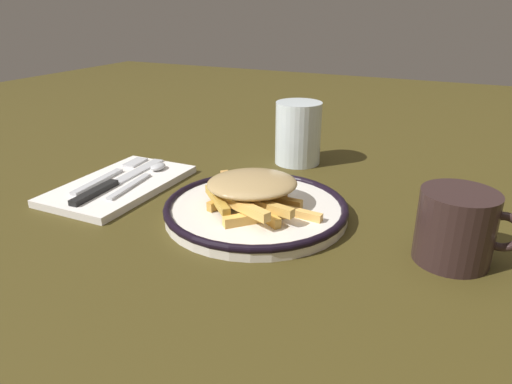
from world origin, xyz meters
The scene contains 9 objects.
ground_plane centered at (0.00, 0.00, 0.00)m, with size 2.60×2.60×0.00m, color #3E3414.
plate centered at (0.00, 0.00, 0.01)m, with size 0.25×0.25×0.02m.
fries_heap centered at (0.00, 0.00, 0.04)m, with size 0.18×0.16×0.04m.
napkin centered at (-0.23, 0.00, 0.01)m, with size 0.13×0.23×0.01m, color silver.
fork centered at (-0.26, 0.02, 0.01)m, with size 0.03×0.18×0.01m.
knife centered at (-0.23, -0.02, 0.01)m, with size 0.03×0.21×0.01m.
spoon centered at (-0.21, 0.04, 0.01)m, with size 0.03×0.15×0.01m.
water_glass centered at (-0.03, 0.23, 0.05)m, with size 0.08×0.08×0.11m, color silver.
coffee_mug centered at (0.25, -0.01, 0.04)m, with size 0.11×0.08×0.08m.
Camera 1 is at (0.24, -0.51, 0.27)m, focal length 32.68 mm.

